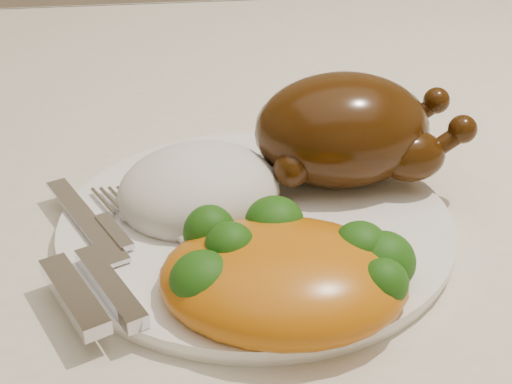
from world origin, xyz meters
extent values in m
cube|color=brown|center=(0.00, 0.00, 0.74)|extent=(1.60, 0.90, 0.04)
cube|color=silver|center=(0.00, 0.00, 0.76)|extent=(1.72, 1.02, 0.01)
cube|color=silver|center=(0.00, 0.51, 0.68)|extent=(1.72, 0.01, 0.18)
cylinder|color=white|center=(-0.14, -0.08, 0.77)|extent=(0.27, 0.27, 0.01)
ellipsoid|color=#3F2006|center=(-0.07, -0.03, 0.82)|extent=(0.13, 0.10, 0.08)
ellipsoid|color=#3F2006|center=(-0.08, -0.04, 0.84)|extent=(0.06, 0.04, 0.03)
ellipsoid|color=#3F2006|center=(-0.03, -0.06, 0.81)|extent=(0.05, 0.04, 0.04)
sphere|color=#3F2006|center=(0.01, -0.06, 0.83)|extent=(0.02, 0.02, 0.02)
ellipsoid|color=#3F2006|center=(-0.03, -0.01, 0.81)|extent=(0.05, 0.04, 0.04)
sphere|color=#3F2006|center=(0.01, -0.01, 0.83)|extent=(0.02, 0.02, 0.02)
sphere|color=#3F2006|center=(-0.12, -0.06, 0.81)|extent=(0.03, 0.03, 0.03)
sphere|color=#3F2006|center=(-0.12, 0.00, 0.81)|extent=(0.03, 0.03, 0.03)
ellipsoid|color=white|center=(-0.18, -0.06, 0.79)|extent=(0.14, 0.13, 0.06)
ellipsoid|color=orange|center=(-0.14, -0.17, 0.79)|extent=(0.16, 0.13, 0.05)
ellipsoid|color=orange|center=(-0.10, -0.15, 0.79)|extent=(0.07, 0.06, 0.03)
ellipsoid|color=#133C0A|center=(-0.13, -0.12, 0.79)|extent=(0.03, 0.03, 0.03)
ellipsoid|color=#133C0A|center=(-0.09, -0.16, 0.80)|extent=(0.03, 0.03, 0.03)
ellipsoid|color=#133C0A|center=(-0.08, -0.16, 0.79)|extent=(0.04, 0.04, 0.04)
ellipsoid|color=#133C0A|center=(-0.17, -0.15, 0.81)|extent=(0.03, 0.03, 0.03)
ellipsoid|color=#133C0A|center=(-0.18, -0.13, 0.80)|extent=(0.03, 0.03, 0.04)
ellipsoid|color=#133C0A|center=(-0.09, -0.19, 0.80)|extent=(0.03, 0.03, 0.03)
ellipsoid|color=#133C0A|center=(-0.13, -0.19, 0.80)|extent=(0.03, 0.03, 0.02)
ellipsoid|color=#133C0A|center=(-0.18, -0.17, 0.80)|extent=(0.04, 0.04, 0.03)
ellipsoid|color=#133C0A|center=(-0.14, -0.13, 0.80)|extent=(0.04, 0.04, 0.03)
cube|color=silver|center=(-0.26, -0.07, 0.78)|extent=(0.06, 0.11, 0.00)
cube|color=silver|center=(-0.26, -0.16, 0.79)|extent=(0.05, 0.07, 0.01)
cube|color=silver|center=(-0.24, -0.15, 0.79)|extent=(0.05, 0.08, 0.01)
cube|color=silver|center=(-0.24, -0.07, 0.78)|extent=(0.05, 0.08, 0.00)
camera|label=1|loc=(-0.20, -0.49, 1.04)|focal=50.00mm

